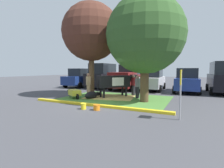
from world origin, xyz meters
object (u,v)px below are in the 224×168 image
parking_sign (181,85)px  pickup_truck_black (127,78)px  person_visitor_near (133,85)px  bucket_orange (97,107)px  person_visitor_far (89,84)px  bucket_yellow (83,106)px  sedan_red (80,78)px  wheelbarrow (75,93)px  shade_tree_left (91,32)px  suv_dark_grey (103,76)px  shade_tree_right (145,35)px  person_handler (138,86)px  sedan_silver (152,80)px  sedan_blue (187,81)px  suv_black (223,78)px  calf_lying (92,95)px  cow_holstein (115,82)px

parking_sign → pickup_truck_black: size_ratio=0.35×
person_visitor_near → bucket_orange: size_ratio=4.61×
person_visitor_far → bucket_yellow: bearing=-60.6°
sedan_red → wheelbarrow: bearing=-56.4°
pickup_truck_black → sedan_red: bearing=-177.3°
shade_tree_left → suv_dark_grey: shade_tree_left is taller
person_visitor_far → pickup_truck_black: pickup_truck_black is taller
shade_tree_right → person_handler: 3.36m
bucket_orange → sedan_silver: (0.60, 8.93, 0.84)m
person_handler → sedan_red: size_ratio=0.34×
person_handler → person_visitor_near: 0.96m
bucket_orange → sedan_blue: (3.53, 8.86, 0.84)m
person_visitor_far → parking_sign: size_ratio=0.88×
wheelbarrow → parking_sign: size_ratio=0.79×
wheelbarrow → sedan_red: bearing=123.6°
person_visitor_near → person_visitor_far: person_visitor_far is taller
bucket_yellow → suv_black: (6.83, 9.27, 1.11)m
wheelbarrow → pickup_truck_black: pickup_truck_black is taller
calf_lying → pickup_truck_black: bearing=89.2°
wheelbarrow → parking_sign: bearing=-18.2°
cow_holstein → pickup_truck_black: bearing=101.0°
person_handler → person_visitor_near: person_visitor_near is taller
calf_lying → shade_tree_right: bearing=7.0°
shade_tree_left → parking_sign: shade_tree_left is taller
calf_lying → pickup_truck_black: 6.44m
shade_tree_right → wheelbarrow: size_ratio=4.10×
suv_dark_grey → pickup_truck_black: bearing=-0.3°
shade_tree_right → wheelbarrow: (-4.44, -0.81, -3.50)m
person_visitor_near → bucket_yellow: person_visitor_near is taller
person_visitor_far → bucket_yellow: person_visitor_far is taller
shade_tree_left → shade_tree_right: size_ratio=1.07×
pickup_truck_black → shade_tree_left: bearing=-98.4°
person_handler → sedan_red: bearing=150.1°
person_visitor_far → suv_black: (8.56, 6.20, 0.37)m
cow_holstein → sedan_silver: bearing=74.0°
person_visitor_far → parking_sign: bearing=-26.1°
cow_holstein → person_handler: 1.59m
bucket_orange → pickup_truck_black: (-1.83, 8.96, 0.97)m
person_handler → sedan_silver: bearing=91.3°
calf_lying → sedan_blue: (5.45, 6.28, 0.75)m
calf_lying → suv_black: bearing=39.2°
parking_sign → sedan_blue: 8.86m
parking_sign → shade_tree_left: bearing=149.5°
wheelbarrow → shade_tree_right: bearing=10.3°
person_visitor_near → sedan_silver: sedan_silver is taller
calf_lying → wheelbarrow: size_ratio=0.89×
suv_black → person_visitor_near: bearing=-144.5°
suv_black → bucket_yellow: bearing=-126.4°
calf_lying → bucket_yellow: (1.25, -2.68, -0.08)m
person_visitor_near → person_visitor_far: (-2.56, -1.92, 0.08)m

